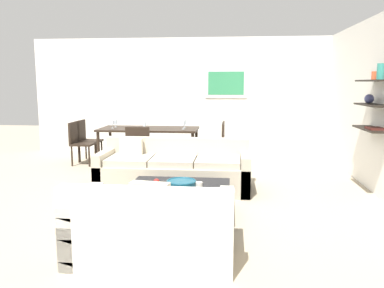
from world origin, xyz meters
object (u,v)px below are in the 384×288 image
object	(u,v)px
wine_glass_foot	(144,124)
apple_on_coffee_table	(156,182)
decorative_bowl	(181,183)
dining_table	(149,131)
sofa_beige	(174,171)
coffee_table	(179,201)
loveseat_white	(153,228)
dining_chair_right_far	(218,140)
wine_glass_right_far	(185,122)
candle_jar	(199,185)
wine_glass_left_far	(116,122)
wine_glass_left_near	(112,123)
dining_chair_right_near	(217,142)
dining_chair_foot	(139,147)
dining_chair_left_far	(86,138)
wine_glass_right_near	(183,123)
dining_chair_left_near	(79,140)

from	to	relation	value
wine_glass_foot	apple_on_coffee_table	bearing A→B (deg)	-74.20
decorative_bowl	dining_table	size ratio (longest dim) A/B	0.19
sofa_beige	coffee_table	bearing A→B (deg)	-78.68
apple_on_coffee_table	loveseat_white	bearing A→B (deg)	-80.69
loveseat_white	dining_chair_right_far	distance (m)	4.54
loveseat_white	dining_table	distance (m)	4.43
wine_glass_foot	decorative_bowl	bearing A→B (deg)	-68.44
dining_table	wine_glass_right_far	xyz separation A→B (m)	(0.73, 0.11, 0.19)
candle_jar	wine_glass_left_far	xyz separation A→B (m)	(-2.04, 3.27, 0.44)
loveseat_white	wine_glass_left_near	distance (m)	4.56
decorative_bowl	wine_glass_left_far	distance (m)	3.74
candle_jar	dining_table	size ratio (longest dim) A/B	0.04
dining_chair_right_near	wine_glass_right_far	world-z (taller)	wine_glass_right_far
coffee_table	sofa_beige	bearing A→B (deg)	101.32
coffee_table	dining_chair_foot	size ratio (longest dim) A/B	1.44
wine_glass_right_far	dining_chair_left_far	bearing A→B (deg)	177.57
wine_glass_foot	wine_glass_right_far	bearing A→B (deg)	34.44
dining_chair_right_far	wine_glass_left_far	world-z (taller)	wine_glass_left_far
wine_glass_foot	wine_glass_left_near	xyz separation A→B (m)	(-0.73, 0.28, -0.01)
loveseat_white	wine_glass_right_near	distance (m)	4.25
decorative_bowl	apple_on_coffee_table	distance (m)	0.34
loveseat_white	wine_glass_right_far	world-z (taller)	wine_glass_right_far
decorative_bowl	candle_jar	world-z (taller)	decorative_bowl
dining_chair_left_near	dining_chair_right_far	size ratio (longest dim) A/B	1.00
coffee_table	wine_glass_right_far	xyz separation A→B (m)	(-0.32, 3.23, 0.69)
apple_on_coffee_table	wine_glass_left_far	size ratio (longest dim) A/B	0.50
dining_chair_right_far	wine_glass_left_far	xyz separation A→B (m)	(-2.14, -0.09, 0.35)
sofa_beige	wine_glass_right_near	bearing A→B (deg)	92.22
coffee_table	dining_chair_left_near	world-z (taller)	dining_chair_left_near
sofa_beige	dining_chair_left_near	world-z (taller)	dining_chair_left_near
sofa_beige	loveseat_white	bearing A→B (deg)	-86.21
sofa_beige	dining_table	xyz separation A→B (m)	(-0.80, 1.87, 0.39)
loveseat_white	decorative_bowl	world-z (taller)	loveseat_white
sofa_beige	dining_chair_foot	distance (m)	1.31
dining_chair_foot	wine_glass_foot	distance (m)	0.59
dining_chair_right_far	wine_glass_right_far	distance (m)	0.78
wine_glass_foot	wine_glass_right_near	world-z (taller)	wine_glass_foot
dining_chair_left_far	wine_glass_right_far	size ratio (longest dim) A/B	4.89
apple_on_coffee_table	wine_glass_right_near	bearing A→B (deg)	90.42
coffee_table	wine_glass_right_far	bearing A→B (deg)	95.62
dining_chair_right_near	wine_glass_foot	xyz separation A→B (m)	(-1.41, -0.19, 0.37)
dining_chair_right_far	wine_glass_left_far	bearing A→B (deg)	-177.57
dining_chair_left_near	wine_glass_left_near	distance (m)	0.78
decorative_bowl	wine_glass_left_near	world-z (taller)	wine_glass_left_near
dining_chair_foot	wine_glass_left_far	size ratio (longest dim) A/B	5.77
loveseat_white	wine_glass_right_far	xyz separation A→B (m)	(-0.23, 4.42, 0.58)
decorative_bowl	dining_chair_right_far	world-z (taller)	dining_chair_right_far
wine_glass_left_near	apple_on_coffee_table	bearing A→B (deg)	-63.21
coffee_table	dining_chair_left_near	bearing A→B (deg)	130.12
dining_chair_left_far	wine_glass_left_far	distance (m)	0.77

